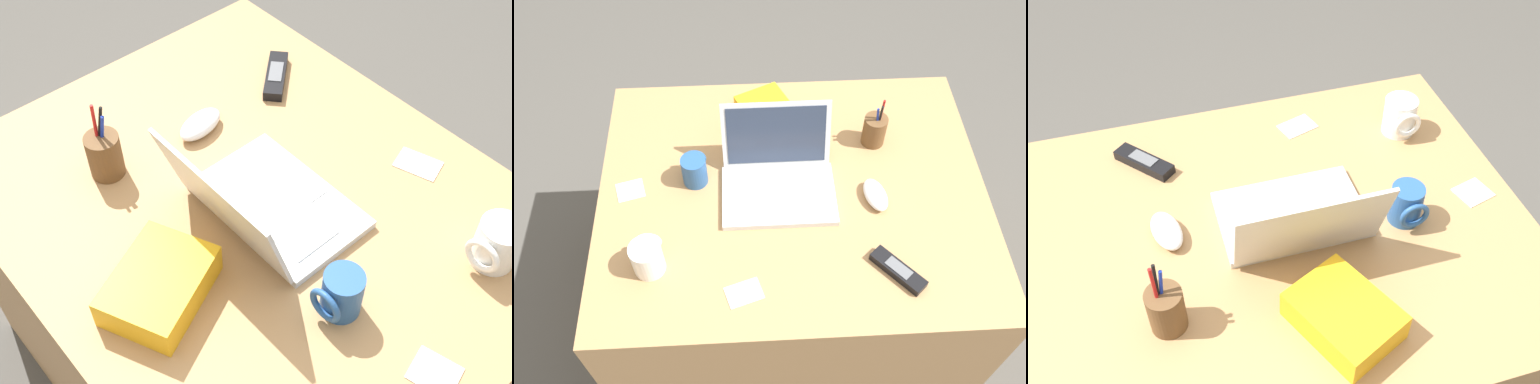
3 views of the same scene
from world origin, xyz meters
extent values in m
plane|color=#4C4944|center=(0.00, 0.00, 0.00)|extent=(6.00, 6.00, 0.00)
cube|color=#A87C4F|center=(0.00, 0.00, 0.35)|extent=(1.13, 0.91, 0.71)
cube|color=silver|center=(-0.04, -0.03, 0.72)|extent=(0.32, 0.21, 0.02)
cube|color=silver|center=(-0.04, -0.01, 0.73)|extent=(0.26, 0.11, 0.00)
cube|color=silver|center=(-0.04, -0.09, 0.73)|extent=(0.09, 0.05, 0.00)
cube|color=silver|center=(-0.04, 0.11, 0.82)|extent=(0.31, 0.07, 0.20)
cube|color=#283347|center=(-0.04, 0.11, 0.82)|extent=(0.28, 0.06, 0.17)
ellipsoid|color=white|center=(0.23, -0.05, 0.73)|extent=(0.08, 0.13, 0.04)
cylinder|color=#26518C|center=(-0.28, 0.05, 0.75)|extent=(0.07, 0.07, 0.09)
torus|color=#26518C|center=(-0.28, 0.09, 0.76)|extent=(0.07, 0.01, 0.07)
cylinder|color=white|center=(-0.39, -0.24, 0.76)|extent=(0.08, 0.08, 0.10)
torus|color=white|center=(-0.39, -0.19, 0.76)|extent=(0.07, 0.01, 0.07)
cube|color=black|center=(0.25, -0.29, 0.72)|extent=(0.14, 0.15, 0.02)
cube|color=#595B60|center=(0.25, -0.29, 0.73)|extent=(0.07, 0.07, 0.00)
cylinder|color=brown|center=(0.26, 0.17, 0.76)|extent=(0.07, 0.07, 0.10)
cylinder|color=#1933B2|center=(0.26, 0.17, 0.79)|extent=(0.02, 0.02, 0.13)
cylinder|color=black|center=(0.27, 0.17, 0.80)|extent=(0.01, 0.04, 0.15)
cylinder|color=red|center=(0.27, 0.18, 0.80)|extent=(0.01, 0.01, 0.16)
cube|color=#F2AD19|center=(-0.06, 0.27, 0.74)|extent=(0.22, 0.24, 0.07)
cube|color=white|center=(-0.15, -0.33, 0.71)|extent=(0.11, 0.09, 0.00)
cube|color=white|center=(-0.47, 0.02, 0.71)|extent=(0.09, 0.09, 0.00)
camera|label=1|loc=(-0.65, 0.56, 1.72)|focal=46.60mm
camera|label=2|loc=(-0.12, -0.99, 2.01)|focal=39.40mm
camera|label=3|loc=(0.22, 0.83, 1.70)|focal=41.76mm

